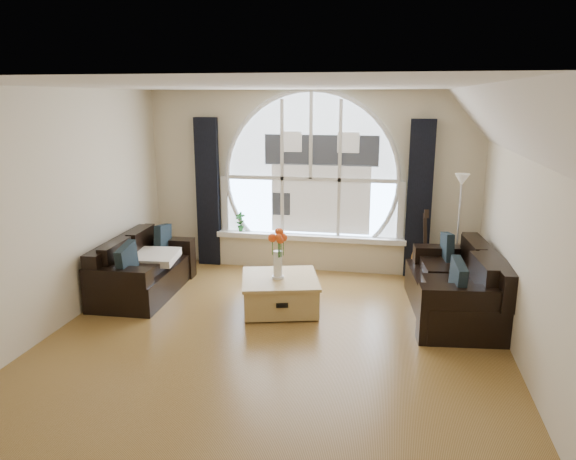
% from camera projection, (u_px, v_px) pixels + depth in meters
% --- Properties ---
extents(ground, '(5.00, 5.50, 0.01)m').
position_uv_depth(ground, '(272.00, 344.00, 5.78)').
color(ground, brown).
rests_on(ground, ground).
extents(ceiling, '(5.00, 5.50, 0.01)m').
position_uv_depth(ceiling, '(270.00, 86.00, 5.12)').
color(ceiling, silver).
rests_on(ceiling, ground).
extents(wall_back, '(5.00, 0.01, 2.70)m').
position_uv_depth(wall_back, '(311.00, 182.00, 8.07)').
color(wall_back, beige).
rests_on(wall_back, ground).
extents(wall_front, '(5.00, 0.01, 2.70)m').
position_uv_depth(wall_front, '(158.00, 339.00, 2.83)').
color(wall_front, beige).
rests_on(wall_front, ground).
extents(wall_left, '(0.01, 5.50, 2.70)m').
position_uv_depth(wall_left, '(51.00, 213.00, 5.91)').
color(wall_left, beige).
rests_on(wall_left, ground).
extents(wall_right, '(0.01, 5.50, 2.70)m').
position_uv_depth(wall_right, '(532.00, 234.00, 4.99)').
color(wall_right, beige).
rests_on(wall_right, ground).
extents(attic_slope, '(0.92, 5.50, 0.72)m').
position_uv_depth(attic_slope, '(509.00, 125.00, 4.80)').
color(attic_slope, silver).
rests_on(attic_slope, ground).
extents(arched_window, '(2.60, 0.06, 2.15)m').
position_uv_depth(arched_window, '(311.00, 164.00, 7.97)').
color(arched_window, silver).
rests_on(arched_window, wall_back).
extents(window_sill, '(2.90, 0.22, 0.08)m').
position_uv_depth(window_sill, '(310.00, 237.00, 8.18)').
color(window_sill, white).
rests_on(window_sill, wall_back).
extents(window_frame, '(2.76, 0.08, 2.15)m').
position_uv_depth(window_frame, '(311.00, 164.00, 7.95)').
color(window_frame, white).
rests_on(window_frame, wall_back).
extents(neighbor_house, '(1.70, 0.02, 1.50)m').
position_uv_depth(neighbor_house, '(321.00, 172.00, 7.96)').
color(neighbor_house, silver).
rests_on(neighbor_house, wall_back).
extents(curtain_left, '(0.35, 0.12, 2.30)m').
position_uv_depth(curtain_left, '(208.00, 193.00, 8.30)').
color(curtain_left, black).
rests_on(curtain_left, ground).
extents(curtain_right, '(0.35, 0.12, 2.30)m').
position_uv_depth(curtain_right, '(419.00, 200.00, 7.71)').
color(curtain_right, black).
rests_on(curtain_right, ground).
extents(sofa_left, '(0.90, 1.71, 0.75)m').
position_uv_depth(sofa_left, '(144.00, 265.00, 7.19)').
color(sofa_left, black).
rests_on(sofa_left, ground).
extents(sofa_right, '(1.13, 1.95, 0.83)m').
position_uv_depth(sofa_right, '(455.00, 283.00, 6.47)').
color(sofa_right, black).
rests_on(sofa_right, ground).
extents(coffee_chest, '(1.13, 1.13, 0.45)m').
position_uv_depth(coffee_chest, '(280.00, 292.00, 6.68)').
color(coffee_chest, '#A58244').
rests_on(coffee_chest, ground).
extents(throw_blanket, '(0.60, 0.60, 0.10)m').
position_uv_depth(throw_blanket, '(156.00, 257.00, 7.19)').
color(throw_blanket, silver).
rests_on(throw_blanket, sofa_left).
extents(vase_flowers, '(0.24, 0.24, 0.70)m').
position_uv_depth(vase_flowers, '(278.00, 248.00, 6.52)').
color(vase_flowers, white).
rests_on(vase_flowers, coffee_chest).
extents(floor_lamp, '(0.24, 0.24, 1.60)m').
position_uv_depth(floor_lamp, '(458.00, 232.00, 7.32)').
color(floor_lamp, '#B2B2B2').
rests_on(floor_lamp, ground).
extents(guitar, '(0.41, 0.33, 1.06)m').
position_uv_depth(guitar, '(424.00, 244.00, 7.72)').
color(guitar, olive).
rests_on(guitar, ground).
extents(potted_plant, '(0.17, 0.12, 0.31)m').
position_uv_depth(potted_plant, '(240.00, 222.00, 8.33)').
color(potted_plant, '#1E6023').
rests_on(potted_plant, window_sill).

